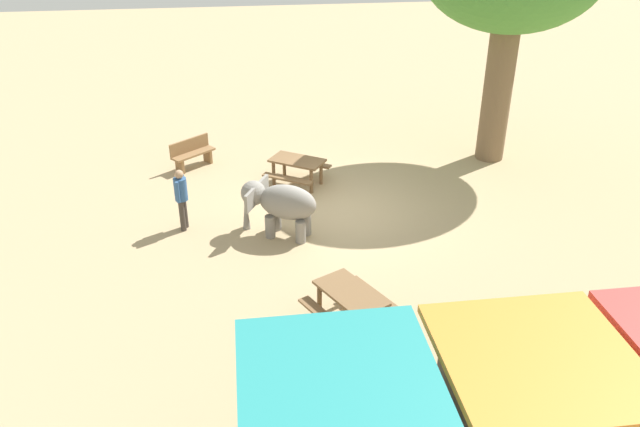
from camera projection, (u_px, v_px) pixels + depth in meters
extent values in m
plane|color=tan|center=(339.00, 211.00, 16.94)|extent=(60.00, 60.00, 0.00)
cylinder|color=gray|center=(270.00, 226.00, 15.60)|extent=(0.25, 0.25, 0.58)
cylinder|color=gray|center=(276.00, 219.00, 15.94)|extent=(0.25, 0.25, 0.58)
cylinder|color=gray|center=(301.00, 232.00, 15.38)|extent=(0.25, 0.25, 0.58)
cylinder|color=gray|center=(306.00, 224.00, 15.72)|extent=(0.25, 0.25, 0.58)
ellipsoid|color=gray|center=(288.00, 202.00, 15.36)|extent=(1.63, 1.30, 0.87)
sphere|color=gray|center=(253.00, 193.00, 15.55)|extent=(0.62, 0.62, 0.62)
cone|color=gray|center=(246.00, 211.00, 15.88)|extent=(0.19, 0.19, 0.98)
cube|color=gray|center=(250.00, 201.00, 15.19)|extent=(0.29, 0.49, 0.46)
cube|color=gray|center=(263.00, 187.00, 15.87)|extent=(0.29, 0.49, 0.46)
cylinder|color=#3F3833|center=(185.00, 213.00, 15.99)|extent=(0.14, 0.14, 0.82)
cylinder|color=#3F3833|center=(182.00, 216.00, 15.83)|extent=(0.14, 0.14, 0.82)
cylinder|color=#33598C|center=(181.00, 189.00, 15.58)|extent=(0.32, 0.32, 0.58)
sphere|color=tan|center=(179.00, 174.00, 15.39)|extent=(0.22, 0.22, 0.22)
cylinder|color=#33598C|center=(183.00, 185.00, 15.75)|extent=(0.09, 0.09, 0.55)
cylinder|color=#33598C|center=(178.00, 192.00, 15.39)|extent=(0.09, 0.09, 0.55)
cylinder|color=brown|center=(498.00, 91.00, 19.10)|extent=(0.86, 0.86, 4.34)
cube|color=olive|center=(193.00, 154.00, 19.24)|extent=(1.33, 1.20, 0.06)
cube|color=olive|center=(189.00, 145.00, 19.23)|extent=(1.12, 0.94, 0.40)
cube|color=olive|center=(208.00, 156.00, 19.69)|extent=(0.29, 0.33, 0.42)
cube|color=olive|center=(180.00, 166.00, 19.01)|extent=(0.29, 0.33, 0.42)
cube|color=brown|center=(297.00, 161.00, 18.03)|extent=(1.69, 1.49, 0.06)
cylinder|color=brown|center=(274.00, 173.00, 18.18)|extent=(0.10, 0.10, 0.72)
cylinder|color=brown|center=(284.00, 165.00, 18.69)|extent=(0.10, 0.10, 0.72)
cylinder|color=brown|center=(311.00, 181.00, 17.73)|extent=(0.10, 0.10, 0.72)
cylinder|color=brown|center=(321.00, 173.00, 18.24)|extent=(0.10, 0.10, 0.72)
cube|color=brown|center=(287.00, 179.00, 17.68)|extent=(1.39, 1.02, 0.05)
cube|color=brown|center=(307.00, 163.00, 18.67)|extent=(1.39, 1.02, 0.05)
cube|color=brown|center=(351.00, 293.00, 12.35)|extent=(1.41, 1.70, 0.06)
cylinder|color=brown|center=(382.00, 319.00, 12.26)|extent=(0.10, 0.10, 0.72)
cylinder|color=brown|center=(356.00, 331.00, 11.94)|extent=(0.10, 0.10, 0.72)
cylinder|color=brown|center=(345.00, 289.00, 13.13)|extent=(0.10, 0.10, 0.72)
cylinder|color=brown|center=(319.00, 300.00, 12.80)|extent=(0.10, 0.10, 0.72)
cube|color=brown|center=(375.00, 295.00, 12.81)|extent=(0.91, 1.44, 0.05)
cube|color=brown|center=(325.00, 317.00, 12.18)|extent=(0.91, 1.44, 0.05)
cylinder|color=gray|center=(608.00, 377.00, 9.65)|extent=(0.10, 0.10, 2.40)
cube|color=orange|center=(538.00, 358.00, 8.15)|extent=(2.50, 2.50, 0.12)
cylinder|color=gray|center=(443.00, 393.00, 9.35)|extent=(0.10, 0.10, 2.40)
cylinder|color=gray|center=(558.00, 382.00, 9.56)|extent=(0.10, 0.10, 2.40)
cube|color=teal|center=(339.00, 377.00, 7.84)|extent=(2.50, 2.50, 0.12)
cylinder|color=gray|center=(266.00, 411.00, 9.04)|extent=(0.10, 0.10, 2.40)
cylinder|color=gray|center=(389.00, 398.00, 9.25)|extent=(0.10, 0.10, 2.40)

